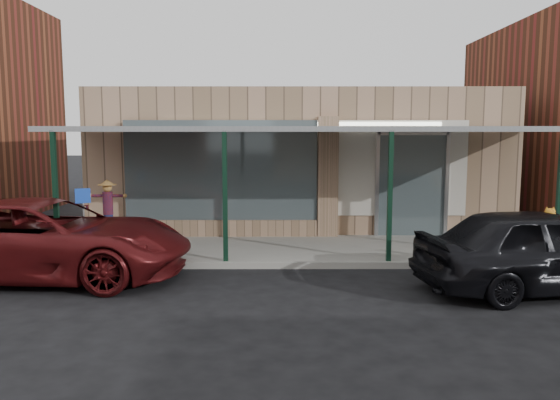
{
  "coord_description": "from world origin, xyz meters",
  "views": [
    {
      "loc": [
        -0.61,
        -9.66,
        2.99
      ],
      "look_at": [
        -0.6,
        2.6,
        1.45
      ],
      "focal_mm": 35.0,
      "sensor_mm": 36.0,
      "label": 1
    }
  ],
  "objects_px": {
    "handicap_sign": "(84,214)",
    "parked_sedan": "(543,249)",
    "car_maroon": "(46,239)",
    "barrel_pumpkin": "(511,241)",
    "barrel_scarecrow": "(109,221)"
  },
  "relations": [
    {
      "from": "barrel_pumpkin",
      "to": "car_maroon",
      "type": "xyz_separation_m",
      "value": [
        -10.4,
        -1.99,
        0.44
      ]
    },
    {
      "from": "car_maroon",
      "to": "barrel_pumpkin",
      "type": "bearing_deg",
      "value": -76.66
    },
    {
      "from": "handicap_sign",
      "to": "parked_sedan",
      "type": "xyz_separation_m",
      "value": [
        9.32,
        -2.09,
        -0.36
      ]
    },
    {
      "from": "parked_sedan",
      "to": "barrel_pumpkin",
      "type": "bearing_deg",
      "value": -22.06
    },
    {
      "from": "barrel_scarecrow",
      "to": "handicap_sign",
      "type": "xyz_separation_m",
      "value": [
        -0.0,
        -1.74,
        0.47
      ]
    },
    {
      "from": "handicap_sign",
      "to": "barrel_pumpkin",
      "type": "bearing_deg",
      "value": -18.6
    },
    {
      "from": "barrel_scarecrow",
      "to": "parked_sedan",
      "type": "xyz_separation_m",
      "value": [
        9.32,
        -3.83,
        0.1
      ]
    },
    {
      "from": "barrel_pumpkin",
      "to": "parked_sedan",
      "type": "distance_m",
      "value": 3.08
    },
    {
      "from": "barrel_pumpkin",
      "to": "handicap_sign",
      "type": "xyz_separation_m",
      "value": [
        -10.0,
        -0.88,
        0.8
      ]
    },
    {
      "from": "car_maroon",
      "to": "handicap_sign",
      "type": "bearing_deg",
      "value": -17.11
    },
    {
      "from": "parked_sedan",
      "to": "car_maroon",
      "type": "height_order",
      "value": "car_maroon"
    },
    {
      "from": "barrel_pumpkin",
      "to": "handicap_sign",
      "type": "height_order",
      "value": "handicap_sign"
    },
    {
      "from": "handicap_sign",
      "to": "parked_sedan",
      "type": "bearing_deg",
      "value": -36.29
    },
    {
      "from": "barrel_scarecrow",
      "to": "barrel_pumpkin",
      "type": "relative_size",
      "value": 2.45
    },
    {
      "from": "barrel_scarecrow",
      "to": "barrel_pumpkin",
      "type": "height_order",
      "value": "barrel_scarecrow"
    }
  ]
}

